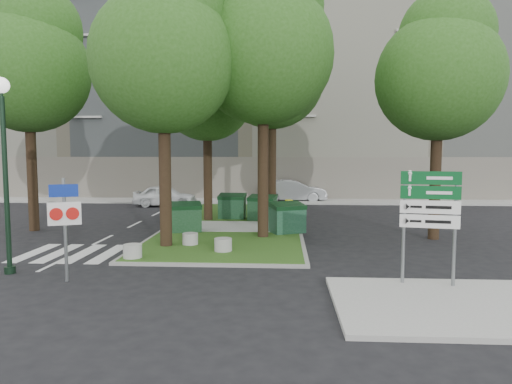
# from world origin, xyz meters

# --- Properties ---
(ground) EXTENTS (120.00, 120.00, 0.00)m
(ground) POSITION_xyz_m (0.00, 0.00, 0.00)
(ground) COLOR black
(ground) RESTS_ON ground
(median_island) EXTENTS (6.00, 16.00, 0.12)m
(median_island) POSITION_xyz_m (0.50, 8.00, 0.06)
(median_island) COLOR #254F16
(median_island) RESTS_ON ground
(median_kerb) EXTENTS (6.30, 16.30, 0.10)m
(median_kerb) POSITION_xyz_m (0.50, 8.00, 0.05)
(median_kerb) COLOR gray
(median_kerb) RESTS_ON ground
(sidewalk_corner) EXTENTS (5.00, 4.00, 0.12)m
(sidewalk_corner) POSITION_xyz_m (6.50, -3.50, 0.06)
(sidewalk_corner) COLOR #999993
(sidewalk_corner) RESTS_ON ground
(building_sidewalk) EXTENTS (42.00, 3.00, 0.12)m
(building_sidewalk) POSITION_xyz_m (0.00, 18.50, 0.06)
(building_sidewalk) COLOR #999993
(building_sidewalk) RESTS_ON ground
(zebra_crossing) EXTENTS (5.00, 3.00, 0.01)m
(zebra_crossing) POSITION_xyz_m (-3.75, 1.50, 0.01)
(zebra_crossing) COLOR silver
(zebra_crossing) RESTS_ON ground
(apartment_building) EXTENTS (41.00, 12.00, 16.00)m
(apartment_building) POSITION_xyz_m (0.00, 26.00, 8.00)
(apartment_building) COLOR beige
(apartment_building) RESTS_ON ground
(tree_median_near_left) EXTENTS (5.20, 5.20, 10.53)m
(tree_median_near_left) POSITION_xyz_m (-1.41, 2.56, 7.32)
(tree_median_near_left) COLOR black
(tree_median_near_left) RESTS_ON ground
(tree_median_near_right) EXTENTS (5.60, 5.60, 11.46)m
(tree_median_near_right) POSITION_xyz_m (2.09, 4.56, 7.99)
(tree_median_near_right) COLOR black
(tree_median_near_right) RESTS_ON ground
(tree_median_mid) EXTENTS (4.80, 4.80, 9.99)m
(tree_median_mid) POSITION_xyz_m (-0.91, 9.06, 6.98)
(tree_median_mid) COLOR black
(tree_median_mid) RESTS_ON ground
(tree_median_far) EXTENTS (5.80, 5.80, 11.93)m
(tree_median_far) POSITION_xyz_m (2.29, 12.06, 8.32)
(tree_median_far) COLOR black
(tree_median_far) RESTS_ON ground
(tree_street_left) EXTENTS (5.40, 5.40, 11.00)m
(tree_street_left) POSITION_xyz_m (-8.41, 6.06, 7.65)
(tree_street_left) COLOR black
(tree_street_left) RESTS_ON ground
(tree_street_right) EXTENTS (5.00, 5.00, 10.06)m
(tree_street_right) POSITION_xyz_m (9.09, 5.06, 6.98)
(tree_street_right) COLOR black
(tree_street_right) RESTS_ON ground
(dumpster_a) EXTENTS (1.59, 1.31, 1.28)m
(dumpster_a) POSITION_xyz_m (-1.43, 5.56, 0.73)
(dumpster_a) COLOR black
(dumpster_a) RESTS_ON median_island
(dumpster_b) EXTENTS (1.46, 1.07, 1.30)m
(dumpster_b) POSITION_xyz_m (0.17, 9.62, 0.74)
(dumpster_b) COLOR #10371D
(dumpster_b) RESTS_ON median_island
(dumpster_c) EXTENTS (1.57, 1.27, 1.28)m
(dumpster_c) POSITION_xyz_m (1.77, 9.06, 0.73)
(dumpster_c) COLOR #0F3519
(dumpster_c) RESTS_ON median_island
(dumpster_d) EXTENTS (1.69, 1.48, 1.31)m
(dumpster_d) POSITION_xyz_m (3.00, 5.51, 0.75)
(dumpster_d) COLOR #133E26
(dumpster_d) RESTS_ON median_island
(bollard_left) EXTENTS (0.61, 0.61, 0.43)m
(bollard_left) POSITION_xyz_m (-2.10, 0.50, 0.34)
(bollard_left) COLOR #A5A5A0
(bollard_left) RESTS_ON median_island
(bollard_right) EXTENTS (0.62, 0.62, 0.44)m
(bollard_right) POSITION_xyz_m (0.73, 1.68, 0.34)
(bollard_right) COLOR #999894
(bollard_right) RESTS_ON median_island
(bollard_mid) EXTENTS (0.58, 0.58, 0.42)m
(bollard_mid) POSITION_xyz_m (-0.65, 2.75, 0.33)
(bollard_mid) COLOR #9C9B97
(bollard_mid) RESTS_ON median_island
(litter_bin) EXTENTS (0.43, 0.43, 0.76)m
(litter_bin) POSITION_xyz_m (3.15, 11.77, 0.50)
(litter_bin) COLOR yellow
(litter_bin) RESTS_ON median_island
(street_lamp) EXTENTS (0.45, 0.45, 5.68)m
(street_lamp) POSITION_xyz_m (-5.22, -1.20, 3.57)
(street_lamp) COLOR black
(street_lamp) RESTS_ON ground
(traffic_sign_pole) EXTENTS (0.81, 0.36, 2.86)m
(traffic_sign_pole) POSITION_xyz_m (-3.15, -1.90, 1.84)
(traffic_sign_pole) COLOR slate
(traffic_sign_pole) RESTS_ON ground
(directional_sign) EXTENTS (1.46, 0.34, 2.95)m
(directional_sign) POSITION_xyz_m (6.59, -2.00, 2.08)
(directional_sign) COLOR slate
(directional_sign) RESTS_ON sidewalk_corner
(car_white) EXTENTS (4.12, 1.71, 1.40)m
(car_white) POSITION_xyz_m (-4.92, 15.50, 0.70)
(car_white) COLOR white
(car_white) RESTS_ON ground
(car_silver) EXTENTS (4.93, 2.11, 1.58)m
(car_silver) POSITION_xyz_m (3.50, 18.84, 0.79)
(car_silver) COLOR #9DA1A4
(car_silver) RESTS_ON ground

